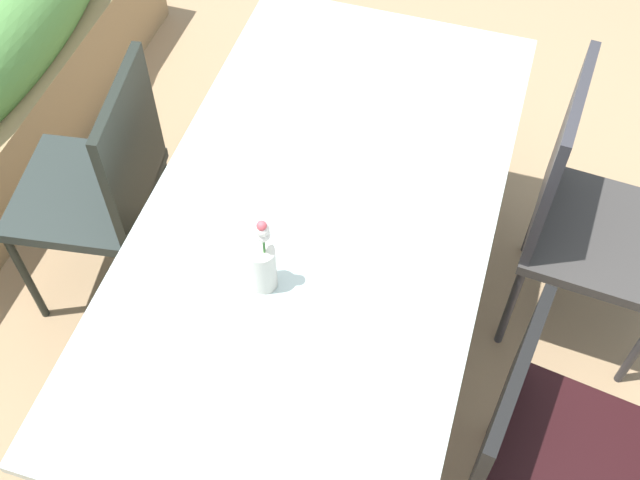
# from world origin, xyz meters

# --- Properties ---
(ground_plane) EXTENTS (12.00, 12.00, 0.00)m
(ground_plane) POSITION_xyz_m (0.00, 0.00, 0.00)
(ground_plane) COLOR #9E7F5B
(dining_table) EXTENTS (1.80, 0.95, 0.77)m
(dining_table) POSITION_xyz_m (-0.10, -0.06, 0.71)
(dining_table) COLOR #B2C6C1
(dining_table) RESTS_ON ground
(chair_near_right) EXTENTS (0.50, 0.50, 1.01)m
(chair_near_right) POSITION_xyz_m (0.31, -0.79, 0.55)
(chair_near_right) COLOR #383634
(chair_near_right) RESTS_ON ground
(chair_near_left) EXTENTS (0.57, 0.57, 0.88)m
(chair_near_left) POSITION_xyz_m (-0.49, -0.81, 0.52)
(chair_near_left) COLOR black
(chair_near_left) RESTS_ON ground
(chair_far_side) EXTENTS (0.50, 0.50, 0.97)m
(chair_far_side) POSITION_xyz_m (-0.03, 0.68, 0.56)
(chair_far_side) COLOR #28302D
(chair_far_side) RESTS_ON ground
(flower_vase) EXTENTS (0.07, 0.07, 0.26)m
(flower_vase) POSITION_xyz_m (-0.37, 0.01, 0.86)
(flower_vase) COLOR silver
(flower_vase) RESTS_ON dining_table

